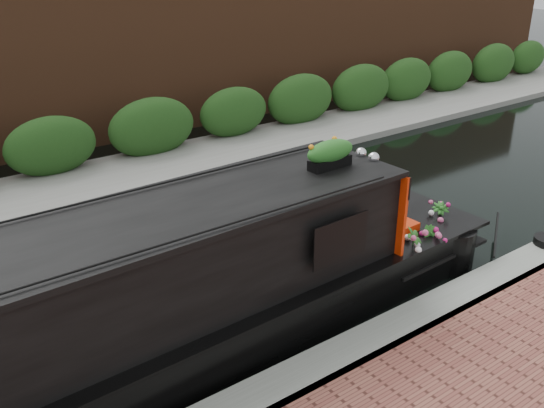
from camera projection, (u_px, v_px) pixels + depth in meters
ground at (172, 273)px, 9.46m from camera, size 80.00×80.00×0.00m
near_bank_coping at (306, 388)px, 7.03m from camera, size 40.00×0.60×0.50m
far_bank_path at (77, 190)px, 12.56m from camera, size 40.00×2.40×0.34m
far_hedge at (62, 178)px, 13.22m from camera, size 40.00×1.10×2.80m
far_brick_wall at (33, 153)px, 14.77m from camera, size 40.00×1.00×8.00m
narrowboat at (128, 320)px, 6.99m from camera, size 10.87×2.20×2.55m
rope_fender at (445, 234)px, 10.35m from camera, size 0.31×0.30×0.31m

